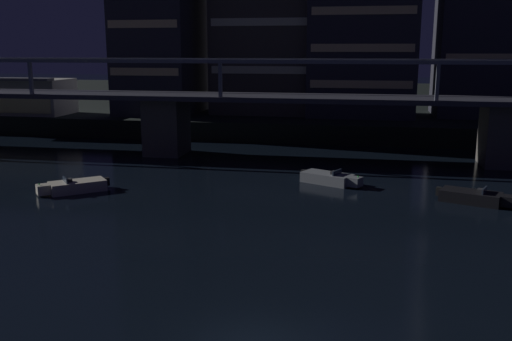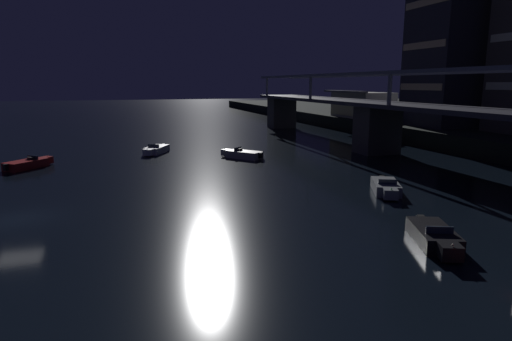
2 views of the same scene
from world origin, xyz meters
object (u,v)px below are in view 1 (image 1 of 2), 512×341
Objects in this scene: tower_west_low at (159,2)px; river_bridge at (326,114)px; speedboat_near_center at (330,178)px; waterfront_pavilion at (22,96)px; speedboat_near_right at (75,186)px; speedboat_mid_left at (474,197)px; tower_central at (363,29)px.

river_bridge is at bearing -36.70° from tower_west_low.
river_bridge is 20.25× the size of speedboat_near_center.
speedboat_near_center is at bearing -28.44° from waterfront_pavilion.
speedboat_near_right is (4.94, -32.54, -15.60)m from tower_west_low.
tower_west_low reaches higher than speedboat_near_right.
speedboat_near_center is 19.27m from speedboat_near_right.
waterfront_pavilion is (-39.19, 11.91, 0.10)m from river_bridge.
speedboat_mid_left is (33.24, -30.25, -15.60)m from tower_west_low.
river_bridge reaches higher than speedboat_near_right.
tower_central is at bearing 86.00° from speedboat_near_center.
river_bridge is at bearing 128.85° from speedboat_mid_left.
river_bridge is 3.60× the size of tower_west_low.
speedboat_mid_left is at bearing -27.03° from waterfront_pavilion.
speedboat_near_right is 28.39m from speedboat_mid_left.
waterfront_pavilion is (-42.15, -6.08, -8.17)m from tower_central.
speedboat_near_right is at bearing -161.41° from speedboat_near_center.
river_bridge is 19.84× the size of speedboat_mid_left.
tower_central is at bearing 80.64° from river_bridge.
river_bridge is at bearing 95.89° from speedboat_near_center.
river_bridge is 10.66m from speedboat_near_center.
river_bridge reaches higher than waterfront_pavilion.
tower_central is at bearing 59.28° from speedboat_near_right.
speedboat_near_center is 10.75m from speedboat_mid_left.
speedboat_mid_left is (8.08, -31.72, -12.20)m from tower_central.
river_bridge reaches higher than speedboat_near_center.
speedboat_near_center is 0.98× the size of speedboat_mid_left.
tower_central reaches higher than waterfront_pavilion.
speedboat_mid_left is at bearing -42.31° from tower_west_low.
tower_central is at bearing 8.21° from waterfront_pavilion.
river_bridge is at bearing 42.87° from speedboat_near_right.
tower_central is at bearing 104.30° from speedboat_mid_left.
speedboat_near_center is 1.09× the size of speedboat_near_right.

